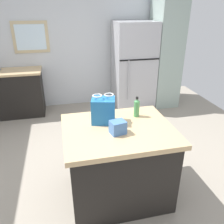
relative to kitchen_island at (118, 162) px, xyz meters
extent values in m
plane|color=#9E9384|center=(-0.30, 0.37, -0.45)|extent=(6.20, 6.20, 0.00)
cube|color=silver|center=(-0.30, 2.95, 0.89)|extent=(5.11, 0.10, 2.68)
cube|color=#CCB78C|center=(-1.03, 2.90, 1.03)|extent=(0.68, 0.04, 0.60)
cube|color=white|center=(-1.03, 2.88, 1.03)|extent=(0.56, 0.02, 0.48)
cube|color=black|center=(0.00, 0.00, -0.03)|extent=(1.08, 0.87, 0.83)
cube|color=tan|center=(0.00, 0.00, 0.41)|extent=(1.16, 0.95, 0.05)
cube|color=#B7B7BC|center=(0.97, 2.51, 0.44)|extent=(0.81, 0.72, 1.77)
cube|color=black|center=(0.97, 2.15, 0.65)|extent=(0.79, 0.01, 0.02)
cylinder|color=#B7B7BC|center=(0.75, 2.12, 0.26)|extent=(0.02, 0.02, 0.80)
cube|color=#9EB2A8|center=(1.67, 2.51, 0.70)|extent=(0.53, 0.68, 2.29)
cube|color=black|center=(-1.63, 2.59, -0.01)|extent=(1.43, 0.56, 0.87)
cube|color=tan|center=(-1.63, 2.59, 0.44)|extent=(1.47, 0.60, 0.04)
cube|color=#236BAD|center=(-0.12, 0.18, 0.57)|extent=(0.29, 0.25, 0.27)
torus|color=white|center=(-0.19, 0.18, 0.75)|extent=(0.12, 0.12, 0.01)
torus|color=white|center=(-0.06, 0.18, 0.75)|extent=(0.12, 0.12, 0.01)
cube|color=#4775B7|center=(-0.03, -0.10, 0.50)|extent=(0.17, 0.15, 0.13)
cylinder|color=#4C9956|center=(0.27, 0.23, 0.53)|extent=(0.06, 0.06, 0.19)
cone|color=#4C9956|center=(0.27, 0.23, 0.64)|extent=(0.06, 0.06, 0.03)
cylinder|color=black|center=(0.27, 0.23, 0.66)|extent=(0.03, 0.03, 0.02)
camera|label=1|loc=(-0.55, -2.06, 1.62)|focal=37.26mm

